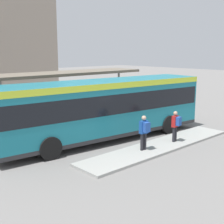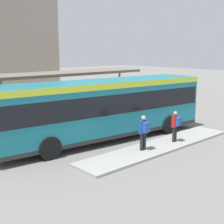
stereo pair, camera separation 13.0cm
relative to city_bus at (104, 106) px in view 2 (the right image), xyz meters
name	(u,v)px [view 2 (the right image)]	position (x,y,z in m)	size (l,w,h in m)	color
ground_plane	(104,139)	(-0.01, 0.00, -1.88)	(120.00, 120.00, 0.00)	slate
curb_island	(160,146)	(1.16, -2.98, -1.82)	(9.74, 1.80, 0.12)	#9E9E99
city_bus	(104,106)	(0.00, 0.00, 0.00)	(12.37, 3.80, 3.22)	#197284
pedestrian_waiting	(144,131)	(-0.06, -2.96, -0.80)	(0.43, 0.46, 1.67)	#232328
pedestrian_companion	(176,124)	(2.20, -3.12, -0.84)	(0.42, 0.45, 1.61)	#232328
bicycle_blue	(158,106)	(8.57, 3.28, -1.50)	(0.48, 1.76, 0.76)	black
bicycle_orange	(153,104)	(8.83, 4.07, -1.50)	(0.48, 1.76, 0.76)	black
bicycle_black	(145,103)	(8.79, 4.86, -1.50)	(0.48, 1.72, 0.75)	black
station_shelter	(69,74)	(1.30, 5.13, 1.35)	(11.14, 2.78, 3.36)	#706656
potted_planter_near_shelter	(121,110)	(3.79, 2.62, -1.13)	(1.02, 1.02, 1.46)	slate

